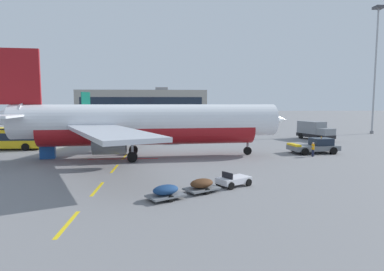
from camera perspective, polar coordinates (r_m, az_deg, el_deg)
The scene contains 11 objects.
ground at distance 57.88m, azimuth 12.83°, elevation -0.72°, with size 400.00×400.00×0.00m, color slate.
apron_paint_markings at distance 54.65m, azimuth -9.51°, elevation -1.02°, with size 8.00×98.88×0.01m.
airliner_foreground at distance 38.08m, azimuth -8.29°, elevation 2.03°, with size 34.82×34.48×12.20m.
pushback_tug at distance 44.22m, azimuth 20.75°, elevation -1.74°, with size 6.28×3.71×2.08m.
airliner_mid_left at distance 115.31m, azimuth -22.55°, elevation 3.79°, with size 23.81×25.80×10.17m.
ground_power_truck at distance 60.28m, azimuth 20.68°, elevation 0.88°, with size 4.42×7.40×3.14m.
baggage_train at distance 23.50m, azimuth 1.78°, elevation -8.68°, with size 8.07×5.80×1.14m.
ground_crew_worker at distance 41.22m, azimuth 20.47°, elevation -2.14°, with size 0.35×0.67×1.72m.
uld_cargo_container at distance 41.14m, azimuth -23.97°, elevation -2.54°, with size 1.92×1.89×1.60m.
apron_light_mast_far at distance 77.39m, azimuth 29.57°, elevation 12.07°, with size 1.80×1.80×25.62m.
terminal_satellite at distance 162.06m, azimuth -8.50°, elevation 5.62°, with size 60.31×23.07×13.90m.
Camera 1 is at (23.47, -15.10, 6.38)m, focal length 30.40 mm.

